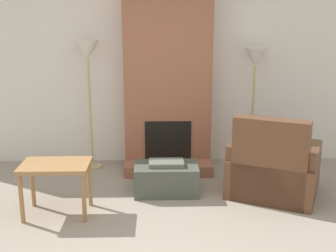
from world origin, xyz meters
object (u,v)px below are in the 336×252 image
object	(u,v)px
floor_lamp_left	(88,58)
floor_lamp_right	(255,64)
armchair	(273,171)
side_table	(56,171)
ottoman	(166,178)

from	to	relation	value
floor_lamp_left	floor_lamp_right	bearing A→B (deg)	0.00
armchair	side_table	bearing A→B (deg)	34.92
side_table	floor_lamp_left	bearing A→B (deg)	84.14
side_table	floor_lamp_left	world-z (taller)	floor_lamp_left
floor_lamp_left	floor_lamp_right	distance (m)	2.21
side_table	floor_lamp_left	distance (m)	1.79
armchair	floor_lamp_right	bearing A→B (deg)	-63.65
side_table	floor_lamp_right	world-z (taller)	floor_lamp_right
armchair	floor_lamp_right	distance (m)	1.54
ottoman	armchair	size ratio (longest dim) A/B	0.61
armchair	floor_lamp_left	distance (m)	2.74
ottoman	side_table	size ratio (longest dim) A/B	1.06
side_table	floor_lamp_left	size ratio (longest dim) A/B	0.41
floor_lamp_left	floor_lamp_right	size ratio (longest dim) A/B	1.06
ottoman	side_table	world-z (taller)	side_table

